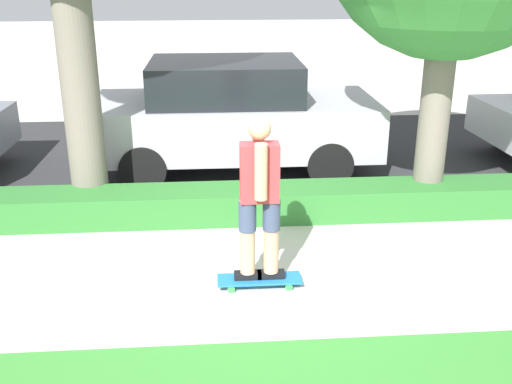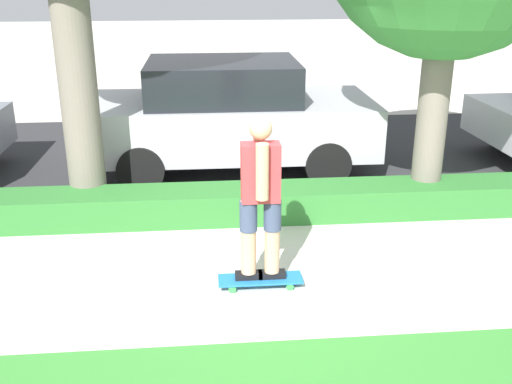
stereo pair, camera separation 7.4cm
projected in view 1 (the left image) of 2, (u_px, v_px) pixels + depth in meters
ground_plane at (262, 282)px, 5.84m from camera, size 60.00×60.00×0.00m
street_asphalt at (240, 155)px, 9.75m from camera, size 18.64×5.00×0.01m
hedge_row at (251, 203)px, 7.26m from camera, size 18.64×0.60×0.38m
skateboard at (259, 280)px, 5.73m from camera, size 0.81×0.24×0.09m
skater_person at (260, 196)px, 5.43m from camera, size 0.48×0.40×1.58m
parked_car_middle at (232, 115)px, 8.80m from camera, size 4.14×1.96×1.62m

